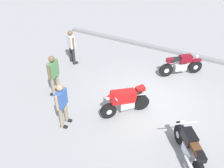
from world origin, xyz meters
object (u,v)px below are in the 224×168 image
person_in_green_shirt (54,73)px  person_in_blue_shirt (62,102)px  motorcycle_red_sportbike (125,100)px  person_in_white_shirt (71,45)px  motorcycle_maroon_cruiser (181,65)px  motorcycle_black_cruiser (190,148)px

person_in_green_shirt → person_in_blue_shirt: size_ratio=1.03×
motorcycle_red_sportbike → person_in_blue_shirt: (-1.64, -1.57, 0.40)m
person_in_blue_shirt → person_in_white_shirt: person_in_blue_shirt is taller
motorcycle_maroon_cruiser → person_in_green_shirt: bearing=-177.0°
motorcycle_black_cruiser → motorcycle_red_sportbike: bearing=31.0°
person_in_green_shirt → motorcycle_red_sportbike: bearing=178.5°
motorcycle_maroon_cruiser → motorcycle_black_cruiser: 4.96m
motorcycle_red_sportbike → motorcycle_black_cruiser: bearing=107.8°
motorcycle_black_cruiser → person_in_green_shirt: size_ratio=0.98×
motorcycle_red_sportbike → person_in_white_shirt: person_in_white_shirt is taller
person_in_blue_shirt → person_in_white_shirt: bearing=112.5°
motorcycle_maroon_cruiser → motorcycle_red_sportbike: bearing=-147.2°
person_in_blue_shirt → motorcycle_black_cruiser: bearing=-2.3°
motorcycle_black_cruiser → person_in_green_shirt: bearing=44.8°
person_in_green_shirt → person_in_white_shirt: size_ratio=1.03×
motorcycle_maroon_cruiser → person_in_white_shirt: bearing=155.6°
person_in_blue_shirt → motorcycle_maroon_cruiser: bearing=53.2°
person_in_green_shirt → person_in_white_shirt: (-0.91, 2.47, -0.04)m
motorcycle_red_sportbike → person_in_blue_shirt: size_ratio=0.94×
motorcycle_black_cruiser → person_in_blue_shirt: size_ratio=1.01×
motorcycle_red_sportbike → person_in_green_shirt: person_in_green_shirt is taller
person_in_white_shirt → motorcycle_red_sportbike: bearing=-89.1°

